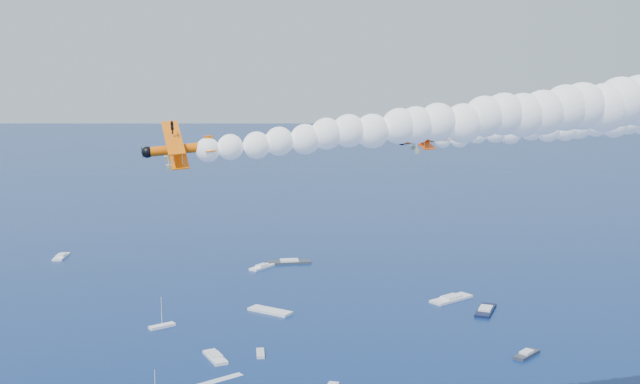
{
  "coord_description": "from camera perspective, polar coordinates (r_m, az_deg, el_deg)",
  "views": [
    {
      "loc": [
        5.5,
        -69.54,
        65.04
      ],
      "look_at": [
        -0.72,
        23.87,
        50.5
      ],
      "focal_mm": 43.15,
      "sensor_mm": 36.0,
      "label": 1
    }
  ],
  "objects": [
    {
      "name": "biplane_trail",
      "position": [
        80.82,
        -10.39,
        3.15
      ],
      "size": [
        9.9,
        11.41,
        7.99
      ],
      "primitive_type": null,
      "rotation": [
        -0.34,
        0.07,
        3.46
      ],
      "color": "#FE6305"
    },
    {
      "name": "smoke_trail_lead",
      "position": [
        121.46,
        20.86,
        4.91
      ],
      "size": [
        59.5,
        32.16,
        10.58
      ],
      "primitive_type": null,
      "rotation": [
        0.0,
        0.0,
        3.39
      ],
      "color": "white"
    },
    {
      "name": "smoke_trail_trail",
      "position": [
        87.63,
        8.9,
        5.06
      ],
      "size": [
        59.81,
        38.92,
        10.58
      ],
      "primitive_type": null,
      "rotation": [
        0.0,
        0.0,
        3.46
      ],
      "color": "white"
    },
    {
      "name": "spectator_boats",
      "position": [
        192.95,
        3.66,
        -10.78
      ],
      "size": [
        224.03,
        160.92,
        0.7
      ],
      "color": "white",
      "rests_on": "ground"
    },
    {
      "name": "biplane_lead",
      "position": [
        109.51,
        7.66,
        3.89
      ],
      "size": [
        8.94,
        10.22,
        6.7
      ],
      "primitive_type": null,
      "rotation": [
        -0.19,
        0.07,
        3.39
      ],
      "color": "#E14104"
    }
  ]
}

